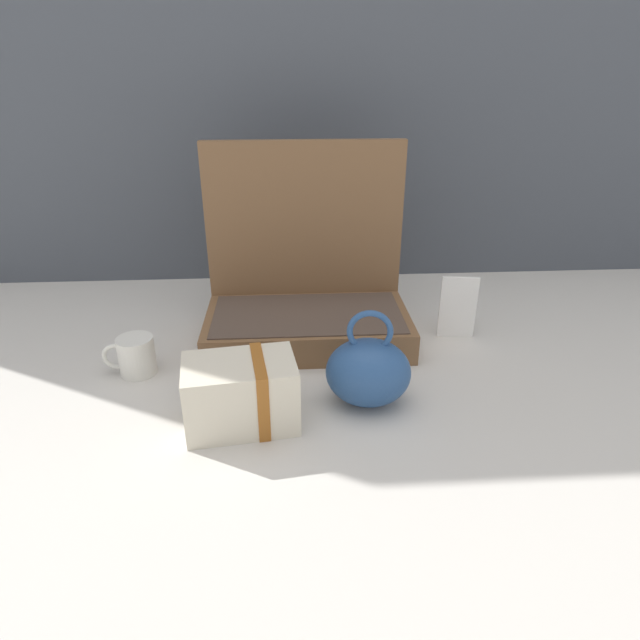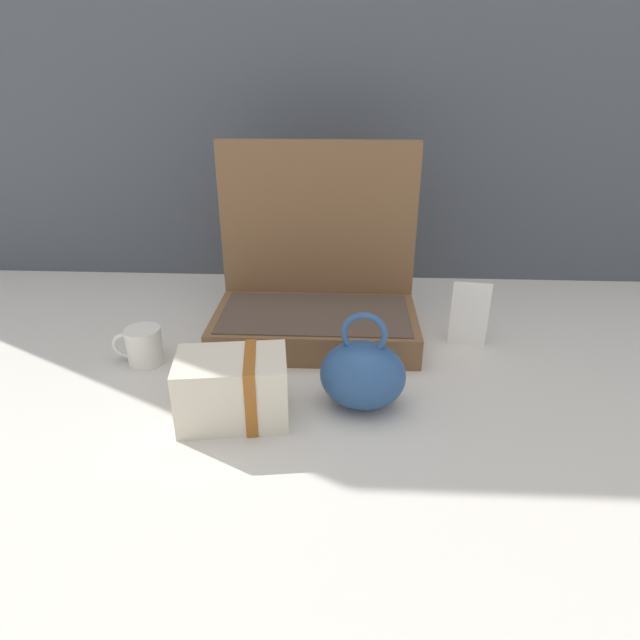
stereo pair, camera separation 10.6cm
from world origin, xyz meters
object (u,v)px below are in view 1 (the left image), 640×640
info_card_left (458,307)px  coffee_mug (136,356)px  teal_pouch_handbag (368,371)px  cream_toiletry_bag (243,393)px  open_suitcase (307,293)px

info_card_left → coffee_mug: bearing=-162.7°
teal_pouch_handbag → cream_toiletry_bag: (-0.23, -0.05, -0.01)m
open_suitcase → cream_toiletry_bag: 0.37m
teal_pouch_handbag → coffee_mug: teal_pouch_handbag is taller
teal_pouch_handbag → info_card_left: size_ratio=1.28×
open_suitcase → teal_pouch_handbag: size_ratio=2.40×
open_suitcase → teal_pouch_handbag: 0.32m
open_suitcase → info_card_left: open_suitcase is taller
coffee_mug → info_card_left: bearing=9.8°
info_card_left → open_suitcase: bearing=-179.6°
teal_pouch_handbag → cream_toiletry_bag: 0.23m
open_suitcase → coffee_mug: open_suitcase is taller
open_suitcase → teal_pouch_handbag: bearing=-71.2°
coffee_mug → teal_pouch_handbag: bearing=-16.4°
cream_toiletry_bag → coffee_mug: cream_toiletry_bag is taller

